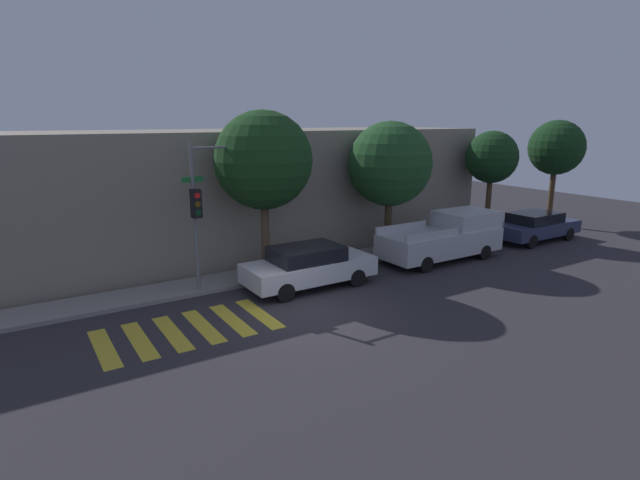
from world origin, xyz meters
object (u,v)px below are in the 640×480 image
Objects in this scene: sedan_middle at (535,226)px; tree_behind_truck at (556,148)px; pickup_truck at (446,237)px; tree_near_corner at (263,161)px; tree_midblock at (390,164)px; traffic_light_pole at (209,193)px; tree_far_end at (492,158)px; sedan_near_corner at (309,266)px.

sedan_middle is 5.42m from tree_behind_truck.
pickup_truck is 1.16× the size of sedan_middle.
tree_near_corner reaches higher than tree_midblock.
traffic_light_pole is 0.96× the size of tree_far_end.
sedan_middle is at bearing -4.70° from traffic_light_pole.
tree_far_end is at bearing 0.00° from tree_near_corner.
tree_near_corner is (-13.25, 1.80, 3.50)m from sedan_middle.
pickup_truck is (9.48, -1.27, -2.38)m from traffic_light_pole.
sedan_near_corner is 6.55m from pickup_truck.
pickup_truck reaches higher than sedan_near_corner.
pickup_truck reaches higher than sedan_middle.
tree_midblock reaches higher than sedan_near_corner.
tree_far_end is 0.91× the size of tree_behind_truck.
tree_near_corner reaches higher than traffic_light_pole.
tree_midblock is (-1.58, 1.80, 2.89)m from pickup_truck.
sedan_middle is 0.89× the size of tree_far_end.
pickup_truck is 0.94× the size of tree_behind_truck.
pickup_truck is at bearing -169.56° from tree_behind_truck.
pickup_truck is 0.95× the size of tree_midblock.
tree_behind_truck is at bearing 1.58° from traffic_light_pole.
sedan_middle is at bearing -154.67° from tree_behind_truck.
traffic_light_pole is 2.43m from tree_near_corner.
tree_far_end is (14.17, 0.53, 0.52)m from traffic_light_pole.
tree_behind_truck is at bearing -0.00° from tree_near_corner.
traffic_light_pole is 19.27m from tree_behind_truck.
sedan_near_corner is at bearing -180.00° from sedan_middle.
pickup_truck is at bearing -13.87° from tree_near_corner.
tree_midblock is 11.34m from tree_behind_truck.
traffic_light_pole is at bearing -177.86° from tree_far_end.
sedan_near_corner reaches higher than sedan_middle.
tree_far_end is at bearing 0.00° from tree_midblock.
tree_near_corner reaches higher than pickup_truck.
sedan_middle is 0.81× the size of tree_midblock.
sedan_near_corner is 0.81× the size of tree_midblock.
traffic_light_pole is at bearing -176.17° from tree_midblock.
tree_midblock reaches higher than sedan_middle.
traffic_light_pole is at bearing -166.44° from tree_near_corner.
traffic_light_pole reaches higher than sedan_middle.
sedan_near_corner is 0.88× the size of tree_far_end.
tree_near_corner is 17.05m from tree_behind_truck.
tree_far_end is at bearing 125.21° from sedan_middle.
tree_midblock is at bearing 131.23° from pickup_truck.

